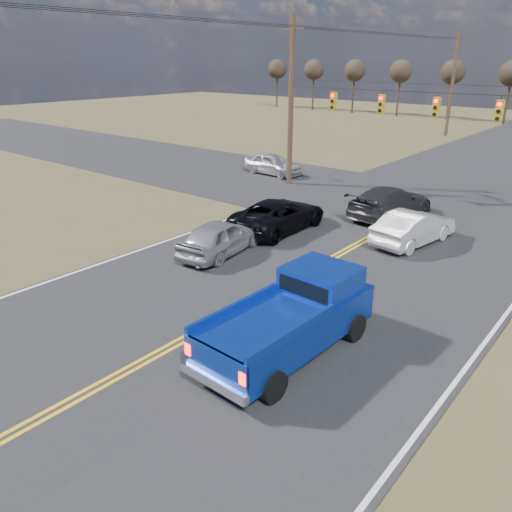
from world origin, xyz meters
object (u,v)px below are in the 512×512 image
Objects in this scene: pickup_truck at (293,318)px; white_car_queue at (414,227)px; silver_suv at (220,237)px; dgrey_car_queue at (390,202)px; cross_car_west at (273,164)px; black_suv at (279,215)px.

pickup_truck is 1.27× the size of white_car_queue.
silver_suv is (-6.64, 4.16, -0.30)m from pickup_truck.
silver_suv is 9.87m from dgrey_car_queue.
cross_car_west is at bearing -11.16° from dgrey_car_queue.
cross_car_west is (-7.64, 13.41, 0.00)m from silver_suv.
pickup_truck is at bearing 114.13° from dgrey_car_queue.
pickup_truck is 1.08× the size of dgrey_car_queue.
pickup_truck is at bearing 128.28° from black_suv.
white_car_queue is (-0.97, 10.44, -0.29)m from pickup_truck.
pickup_truck reaches higher than dgrey_car_queue.
cross_car_west is (-14.28, 17.57, -0.30)m from pickup_truck.
pickup_truck is 1.08× the size of black_suv.
black_suv is (-0.02, 4.03, 0.01)m from silver_suv.
silver_suv is 4.03m from black_suv.
silver_suv is 15.43m from cross_car_west.
dgrey_car_queue reaches higher than silver_suv.
silver_suv is at bearing 149.99° from pickup_truck.
pickup_truck is at bearing 139.92° from silver_suv.
black_suv is 12.09m from cross_car_west.
pickup_truck reaches higher than black_suv.
silver_suv is 0.81× the size of black_suv.
silver_suv is 1.00× the size of cross_car_west.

